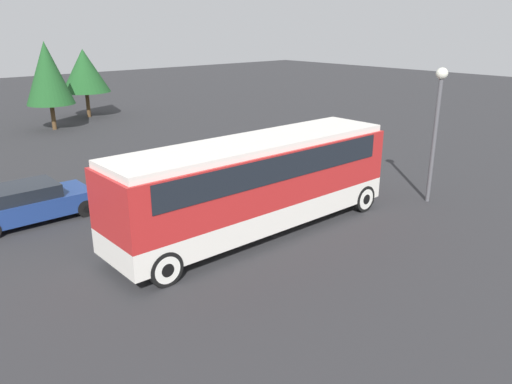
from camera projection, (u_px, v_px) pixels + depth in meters
ground_plane at (256, 232)px, 17.06m from camera, size 120.00×120.00×0.00m
tour_bus at (258, 178)px, 16.50m from camera, size 10.44×2.58×3.22m
parked_car_near at (194, 160)px, 23.42m from camera, size 4.56×1.95×1.32m
parked_car_mid at (30, 203)px, 17.82m from camera, size 4.12×1.96×1.38m
lamp_post at (437, 115)px, 18.94m from camera, size 0.44×0.44×5.24m
tree_left at (84, 71)px, 36.95m from camera, size 3.54×3.54×5.01m
tree_center at (48, 73)px, 32.38m from camera, size 3.07×3.07×5.72m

